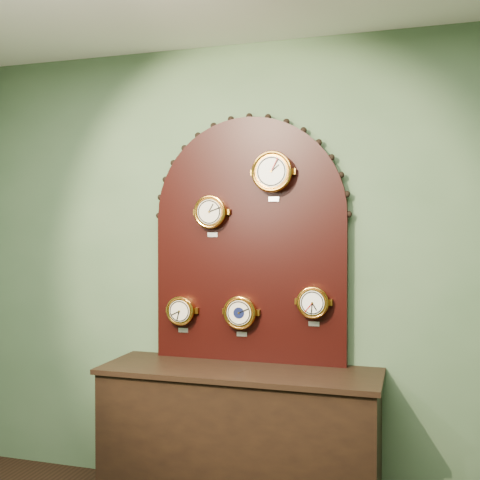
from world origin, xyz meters
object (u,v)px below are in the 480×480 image
(roman_clock, at_px, (211,212))
(barometer, at_px, (240,312))
(shop_counter, at_px, (239,442))
(hygrometer, at_px, (181,311))
(arabic_clock, at_px, (273,172))
(tide_clock, at_px, (313,302))
(display_board, at_px, (249,232))

(roman_clock, relative_size, barometer, 1.00)
(shop_counter, bearing_deg, hygrometer, 160.01)
(hygrometer, bearing_deg, arabic_clock, -0.16)
(arabic_clock, distance_m, hygrometer, 1.04)
(shop_counter, height_order, barometer, barometer)
(hygrometer, bearing_deg, roman_clock, -0.18)
(arabic_clock, distance_m, barometer, 0.87)
(arabic_clock, distance_m, tide_clock, 0.81)
(display_board, distance_m, barometer, 0.50)
(roman_clock, bearing_deg, arabic_clock, -0.16)
(barometer, xyz_separation_m, tide_clock, (0.45, 0.00, 0.08))
(shop_counter, height_order, roman_clock, roman_clock)
(hygrometer, xyz_separation_m, tide_clock, (0.83, -0.00, 0.08))
(display_board, bearing_deg, roman_clock, -163.82)
(arabic_clock, bearing_deg, roman_clock, 179.84)
(shop_counter, bearing_deg, display_board, 90.00)
(display_board, bearing_deg, hygrometer, -171.25)
(roman_clock, distance_m, tide_clock, 0.83)
(roman_clock, distance_m, arabic_clock, 0.46)
(display_board, xyz_separation_m, roman_clock, (-0.23, -0.07, 0.12))
(roman_clock, relative_size, tide_clock, 1.06)
(shop_counter, xyz_separation_m, barometer, (-0.04, 0.15, 0.74))
(arabic_clock, bearing_deg, shop_counter, -136.79)
(display_board, height_order, arabic_clock, display_board)
(shop_counter, relative_size, hygrometer, 6.81)
(roman_clock, height_order, tide_clock, roman_clock)
(display_board, relative_size, roman_clock, 5.95)
(arabic_clock, relative_size, hygrometer, 1.27)
(roman_clock, relative_size, hygrometer, 1.09)
(shop_counter, xyz_separation_m, tide_clock, (0.41, 0.15, 0.81))
(roman_clock, bearing_deg, shop_counter, -34.07)
(shop_counter, relative_size, roman_clock, 6.22)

